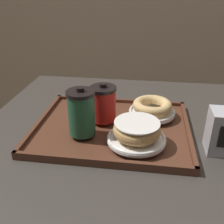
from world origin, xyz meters
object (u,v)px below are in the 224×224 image
(coffee_cup_rear, at_px, (103,103))
(spoon, at_px, (82,105))
(donut_plain, at_px, (152,105))
(coffee_cup_front, at_px, (81,112))
(donut_chocolate_glazed, at_px, (137,129))

(coffee_cup_rear, xyz_separation_m, spoon, (-0.09, 0.09, -0.05))
(coffee_cup_rear, height_order, donut_plain, coffee_cup_rear)
(coffee_cup_front, bearing_deg, coffee_cup_rear, 63.31)
(coffee_cup_front, relative_size, spoon, 1.32)
(coffee_cup_front, distance_m, spoon, 0.20)
(coffee_cup_rear, xyz_separation_m, donut_plain, (0.16, 0.06, -0.03))
(coffee_cup_front, height_order, donut_plain, coffee_cup_front)
(donut_plain, bearing_deg, coffee_cup_rear, -159.31)
(donut_chocolate_glazed, relative_size, donut_plain, 1.01)
(coffee_cup_front, bearing_deg, donut_plain, 36.95)
(coffee_cup_front, height_order, spoon, coffee_cup_front)
(coffee_cup_front, distance_m, donut_chocolate_glazed, 0.17)
(donut_chocolate_glazed, xyz_separation_m, donut_plain, (0.04, 0.17, -0.01))
(coffee_cup_rear, bearing_deg, donut_plain, 20.69)
(donut_plain, bearing_deg, donut_chocolate_glazed, -103.76)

